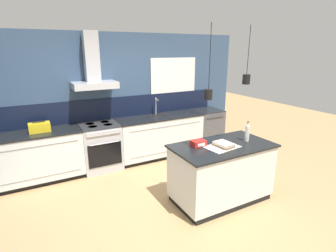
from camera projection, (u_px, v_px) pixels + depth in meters
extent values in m
plane|color=tan|center=(167.00, 202.00, 4.06)|extent=(16.00, 16.00, 0.00)
cube|color=#354C6B|center=(120.00, 98.00, 5.40)|extent=(5.60, 0.06, 2.60)
cube|color=black|center=(121.00, 107.00, 5.42)|extent=(4.42, 0.02, 0.43)
cube|color=white|center=(174.00, 80.00, 5.85)|extent=(1.12, 0.01, 0.96)
cube|color=black|center=(173.00, 80.00, 5.85)|extent=(1.04, 0.01, 0.88)
cube|color=#B5B5BA|center=(95.00, 85.00, 4.83)|extent=(0.80, 0.46, 0.12)
cube|color=#B5B5BA|center=(91.00, 56.00, 4.77)|extent=(0.26, 0.20, 0.90)
cylinder|color=black|center=(210.00, 57.00, 3.35)|extent=(0.01, 0.01, 0.83)
cylinder|color=black|center=(208.00, 94.00, 3.49)|extent=(0.11, 0.11, 0.14)
sphere|color=#F9D18C|center=(208.00, 94.00, 3.49)|extent=(0.06, 0.06, 0.06)
cylinder|color=black|center=(249.00, 50.00, 3.65)|extent=(0.01, 0.01, 0.67)
cylinder|color=black|center=(246.00, 79.00, 3.76)|extent=(0.11, 0.11, 0.14)
sphere|color=#F9D18C|center=(246.00, 79.00, 3.76)|extent=(0.06, 0.06, 0.06)
cube|color=black|center=(42.00, 177.00, 4.75)|extent=(1.40, 0.56, 0.09)
cube|color=silver|center=(39.00, 155.00, 4.60)|extent=(1.44, 0.62, 0.79)
cube|color=gray|center=(38.00, 146.00, 4.25)|extent=(1.27, 0.01, 0.01)
cube|color=gray|center=(42.00, 177.00, 4.41)|extent=(1.27, 0.01, 0.01)
cube|color=black|center=(36.00, 133.00, 4.48)|extent=(1.46, 0.64, 0.03)
cube|color=black|center=(159.00, 153.00, 5.84)|extent=(1.80, 0.56, 0.09)
cube|color=silver|center=(160.00, 135.00, 5.69)|extent=(1.86, 0.62, 0.79)
cube|color=gray|center=(167.00, 127.00, 5.34)|extent=(1.64, 0.01, 0.01)
cube|color=gray|center=(167.00, 152.00, 5.50)|extent=(1.64, 0.01, 0.01)
cube|color=black|center=(160.00, 117.00, 5.57)|extent=(1.88, 0.64, 0.03)
cube|color=#262628|center=(159.00, 116.00, 5.61)|extent=(0.48, 0.34, 0.01)
cylinder|color=#B5B5BA|center=(156.00, 106.00, 5.67)|extent=(0.02, 0.02, 0.35)
sphere|color=#B5B5BA|center=(156.00, 98.00, 5.62)|extent=(0.03, 0.03, 0.03)
cylinder|color=#B5B5BA|center=(157.00, 100.00, 5.57)|extent=(0.02, 0.12, 0.02)
cube|color=#B5B5BA|center=(101.00, 147.00, 5.11)|extent=(0.72, 0.62, 0.87)
cube|color=black|center=(105.00, 155.00, 4.85)|extent=(0.62, 0.02, 0.44)
cylinder|color=#B5B5BA|center=(105.00, 143.00, 4.77)|extent=(0.54, 0.02, 0.02)
cube|color=#B5B5BA|center=(104.00, 133.00, 4.73)|extent=(0.62, 0.02, 0.07)
cube|color=#2D2D30|center=(99.00, 125.00, 4.98)|extent=(0.72, 0.60, 0.04)
cylinder|color=black|center=(90.00, 124.00, 5.00)|extent=(0.17, 0.17, 0.00)
cylinder|color=black|center=(105.00, 122.00, 5.13)|extent=(0.17, 0.17, 0.00)
cylinder|color=black|center=(93.00, 127.00, 4.82)|extent=(0.17, 0.17, 0.00)
cylinder|color=black|center=(108.00, 125.00, 4.95)|extent=(0.17, 0.17, 0.00)
cube|color=#4C4C51|center=(206.00, 129.00, 6.27)|extent=(0.63, 0.62, 0.89)
cube|color=black|center=(207.00, 110.00, 6.14)|extent=(0.63, 0.62, 0.02)
cylinder|color=#4C4C51|center=(216.00, 117.00, 5.88)|extent=(0.47, 0.02, 0.02)
cube|color=black|center=(220.00, 196.00, 4.14)|extent=(1.41, 0.76, 0.09)
cube|color=silver|center=(221.00, 171.00, 4.01)|extent=(1.47, 0.79, 0.79)
cube|color=black|center=(223.00, 146.00, 3.90)|extent=(1.52, 0.84, 0.03)
cylinder|color=silver|center=(247.00, 133.00, 4.03)|extent=(0.07, 0.07, 0.25)
cylinder|color=silver|center=(248.00, 124.00, 3.99)|extent=(0.03, 0.03, 0.06)
cylinder|color=#262628|center=(248.00, 122.00, 3.98)|extent=(0.03, 0.03, 0.01)
cube|color=olive|center=(223.00, 146.00, 3.82)|extent=(0.24, 0.32, 0.03)
cube|color=beige|center=(224.00, 144.00, 3.80)|extent=(0.23, 0.28, 0.03)
cube|color=red|center=(198.00, 143.00, 3.83)|extent=(0.21, 0.14, 0.09)
cube|color=white|center=(201.00, 145.00, 3.77)|extent=(0.13, 0.01, 0.04)
cube|color=silver|center=(222.00, 147.00, 3.81)|extent=(0.52, 0.40, 0.01)
cube|color=gold|center=(40.00, 127.00, 4.49)|extent=(0.34, 0.18, 0.16)
cylinder|color=black|center=(39.00, 122.00, 4.46)|extent=(0.20, 0.02, 0.02)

